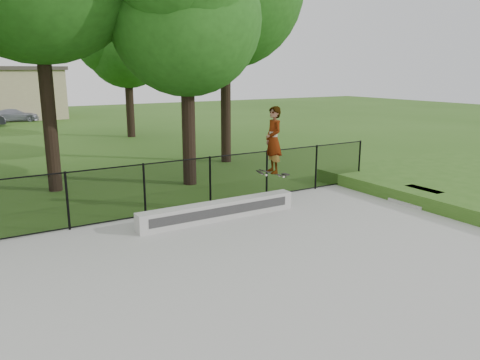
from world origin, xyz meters
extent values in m
plane|color=#305818|center=(0.00, 0.00, 0.00)|extent=(100.00, 100.00, 0.00)
cube|color=#A1A29D|center=(0.00, 0.00, 0.03)|extent=(14.00, 12.00, 0.06)
cube|color=#B3B2AD|center=(1.62, 4.70, 0.30)|extent=(4.56, 0.40, 0.49)
imported|color=#9395A7|center=(-0.11, 35.36, 0.53)|extent=(3.51, 1.89, 1.06)
cube|color=black|center=(3.31, 4.60, 1.15)|extent=(0.81, 0.23, 0.29)
imported|color=#9FC7D1|center=(3.31, 4.60, 2.10)|extent=(0.56, 0.75, 1.85)
cylinder|color=black|center=(-2.00, 5.90, 0.81)|extent=(0.06, 0.06, 1.50)
cylinder|color=black|center=(0.00, 5.90, 0.81)|extent=(0.06, 0.06, 1.50)
cylinder|color=black|center=(2.00, 5.90, 0.81)|extent=(0.06, 0.06, 1.50)
cylinder|color=black|center=(4.00, 5.90, 0.81)|extent=(0.06, 0.06, 1.50)
cylinder|color=black|center=(6.00, 5.90, 0.81)|extent=(0.06, 0.06, 1.50)
cylinder|color=black|center=(8.00, 5.90, 0.81)|extent=(0.06, 0.06, 1.50)
cylinder|color=black|center=(0.00, 5.90, 1.53)|extent=(16.00, 0.04, 0.04)
cylinder|color=black|center=(0.00, 5.90, 0.11)|extent=(16.00, 0.04, 0.04)
cube|color=black|center=(0.00, 5.90, 0.81)|extent=(16.00, 0.01, 1.50)
cube|color=#A1A29D|center=(7.12, 3.00, 0.07)|extent=(0.37, 1.20, 0.15)
cube|color=#A1A29D|center=(7.48, 3.00, 0.15)|extent=(0.37, 1.20, 0.30)
cube|color=#A1A29D|center=(7.83, 3.00, 0.22)|extent=(0.37, 1.20, 0.45)
cylinder|color=black|center=(-1.50, 10.50, 2.83)|extent=(0.44, 0.44, 5.65)
cylinder|color=black|center=(6.00, 12.00, 2.75)|extent=(0.44, 0.44, 5.49)
cylinder|color=black|center=(5.00, 22.00, 2.00)|extent=(0.44, 0.44, 4.00)
sphere|color=#1E4C14|center=(5.00, 22.00, 5.32)|extent=(4.80, 4.80, 4.80)
cylinder|color=black|center=(2.80, 9.00, 2.11)|extent=(0.44, 0.44, 4.22)
sphere|color=#1E4C14|center=(2.80, 9.00, 5.61)|extent=(5.06, 5.06, 5.06)
camera|label=1|loc=(-4.14, -5.87, 3.97)|focal=35.00mm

